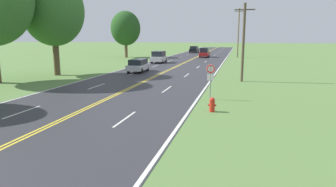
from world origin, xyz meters
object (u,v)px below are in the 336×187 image
Objects in this scene: traffic_sign at (211,73)px; car_red_van_mid_near at (205,52)px; tree_right_cluster at (53,11)px; car_white_suv_approaching at (159,57)px; tree_mid_treeline at (126,28)px; car_silver_hatchback_nearest at (138,65)px; car_black_van_mid_far at (194,49)px; fire_hydrant at (212,104)px.

car_red_van_mid_near is at bearing 97.26° from traffic_sign.
tree_right_cluster is 19.49m from car_white_suv_approaching.
tree_mid_treeline reaches higher than car_red_van_mid_near.
tree_mid_treeline reaches higher than car_silver_hatchback_nearest.
tree_mid_treeline reaches higher than car_black_van_mid_far.
tree_mid_treeline is at bearing 95.90° from tree_right_cluster.
car_white_suv_approaching is (6.71, 17.35, -5.82)m from tree_right_cluster.
tree_mid_treeline is 2.22× the size of car_white_suv_approaching.
car_red_van_mid_near reaches higher than car_white_suv_approaching.
tree_right_cluster is at bearing 120.93° from car_silver_hatchback_nearest.
traffic_sign is (-0.44, 3.27, 1.36)m from fire_hydrant.
tree_right_cluster reaches higher than car_white_suv_approaching.
fire_hydrant is 31.64m from car_white_suv_approaching.
traffic_sign is 17.01m from car_silver_hatchback_nearest.
traffic_sign is at bearing -27.14° from tree_right_cluster.
tree_mid_treeline is 0.86× the size of tree_right_cluster.
traffic_sign reaches higher than car_silver_hatchback_nearest.
car_silver_hatchback_nearest is (7.62, 4.86, -5.98)m from tree_right_cluster.
car_black_van_mid_far is at bearing 62.91° from tree_mid_treeline.
car_silver_hatchback_nearest is 12.52m from car_white_suv_approaching.
car_red_van_mid_near reaches higher than fire_hydrant.
car_black_van_mid_far is (10.52, 20.56, -4.79)m from tree_mid_treeline.
tree_mid_treeline is 25.59m from car_silver_hatchback_nearest.
tree_right_cluster reaches higher than fire_hydrant.
fire_hydrant is 45.32m from tree_mid_treeline.
car_red_van_mid_near is 0.92× the size of car_black_van_mid_far.
car_silver_hatchback_nearest is at bearing -65.33° from tree_mid_treeline.
fire_hydrant is 0.08× the size of tree_right_cluster.
fire_hydrant is 0.35× the size of traffic_sign.
car_black_van_mid_far is (-4.64, 16.45, -0.09)m from car_red_van_mid_near.
car_white_suv_approaching is at bearing 112.28° from traffic_sign.
tree_mid_treeline is 16.39m from car_red_van_mid_near.
traffic_sign is 28.45m from car_white_suv_approaching.
traffic_sign is at bearing -146.05° from car_silver_hatchback_nearest.
car_red_van_mid_near is (12.30, 31.80, -5.80)m from tree_right_cluster.
tree_right_cluster is (-17.49, 8.97, 5.01)m from traffic_sign.
traffic_sign is 0.54× the size of car_black_van_mid_far.
traffic_sign is 20.29m from tree_right_cluster.
car_black_van_mid_far is at bearing 80.98° from tree_right_cluster.
car_white_suv_approaching is at bearing 110.78° from fire_hydrant.
traffic_sign is at bearing 8.49° from car_red_van_mid_near.
traffic_sign is 42.11m from tree_mid_treeline.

